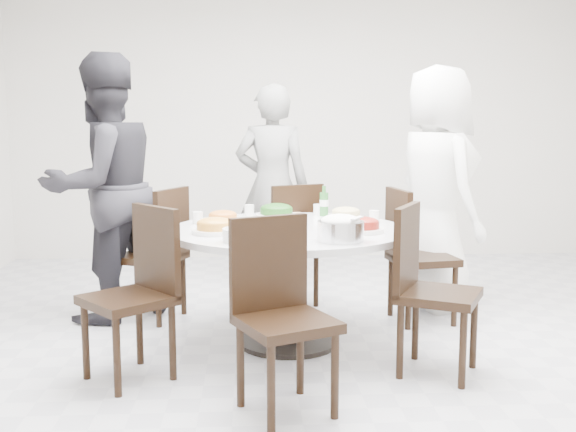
{
  "coord_description": "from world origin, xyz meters",
  "views": [
    {
      "loc": [
        -0.58,
        -3.99,
        1.41
      ],
      "look_at": [
        -0.33,
        0.23,
        0.82
      ],
      "focal_mm": 42.0,
      "sensor_mm": 36.0,
      "label": 1
    }
  ],
  "objects": [
    {
      "name": "chair_s",
      "position": [
        -0.4,
        -0.85,
        0.47
      ],
      "size": [
        0.56,
        0.56,
        0.95
      ],
      "primitive_type": "cube",
      "rotation": [
        0.0,
        0.0,
        6.72
      ],
      "color": "black",
      "rests_on": "floor"
    },
    {
      "name": "chair_nw",
      "position": [
        -1.29,
        0.8,
        0.47
      ],
      "size": [
        0.56,
        0.56,
        0.95
      ],
      "primitive_type": "cube",
      "rotation": [
        0.0,
        0.0,
        4.28
      ],
      "color": "black",
      "rests_on": "floor"
    },
    {
      "name": "soup_bowl",
      "position": [
        -0.61,
        -0.27,
        0.79
      ],
      "size": [
        0.24,
        0.24,
        0.07
      ],
      "primitive_type": "cylinder",
      "color": "white",
      "rests_on": "dining_table"
    },
    {
      "name": "diner_right",
      "position": [
        0.83,
        0.99,
        0.91
      ],
      "size": [
        0.82,
        1.03,
        1.83
      ],
      "primitive_type": "imported",
      "rotation": [
        0.0,
        0.0,
        1.87
      ],
      "color": "white",
      "rests_on": "floor"
    },
    {
      "name": "diner_middle",
      "position": [
        -0.38,
        1.73,
        0.86
      ],
      "size": [
        0.68,
        0.49,
        1.73
      ],
      "primitive_type": "imported",
      "rotation": [
        0.0,
        0.0,
        3.02
      ],
      "color": "black",
      "rests_on": "floor"
    },
    {
      "name": "chair_n",
      "position": [
        -0.29,
        1.13,
        0.47
      ],
      "size": [
        0.55,
        0.55,
        0.95
      ],
      "primitive_type": "cube",
      "rotation": [
        0.0,
        0.0,
        3.54
      ],
      "color": "black",
      "rests_on": "floor"
    },
    {
      "name": "dish_pale",
      "position": [
        0.07,
        0.48,
        0.78
      ],
      "size": [
        0.24,
        0.24,
        0.07
      ],
      "primitive_type": "cylinder",
      "color": "white",
      "rests_on": "dining_table"
    },
    {
      "name": "diner_left",
      "position": [
        -1.61,
        0.82,
        0.95
      ],
      "size": [
        1.16,
        1.16,
        1.89
      ],
      "primitive_type": "imported",
      "rotation": [
        0.0,
        0.0,
        3.93
      ],
      "color": "black",
      "rests_on": "floor"
    },
    {
      "name": "dish_orange",
      "position": [
        -0.75,
        0.36,
        0.78
      ],
      "size": [
        0.24,
        0.24,
        0.06
      ],
      "primitive_type": "cylinder",
      "color": "white",
      "rests_on": "dining_table"
    },
    {
      "name": "chopsticks",
      "position": [
        -0.33,
        0.81,
        0.76
      ],
      "size": [
        0.24,
        0.04,
        0.01
      ],
      "primitive_type": null,
      "color": "tan",
      "rests_on": "dining_table"
    },
    {
      "name": "floor",
      "position": [
        0.0,
        0.0,
        0.0
      ],
      "size": [
        6.0,
        6.0,
        0.01
      ],
      "primitive_type": "cube",
      "color": "silver",
      "rests_on": "ground"
    },
    {
      "name": "dining_table",
      "position": [
        -0.33,
        0.18,
        0.38
      ],
      "size": [
        1.5,
        1.5,
        0.75
      ],
      "primitive_type": "cylinder",
      "color": "silver",
      "rests_on": "floor"
    },
    {
      "name": "chair_se",
      "position": [
        0.48,
        -0.38,
        0.47
      ],
      "size": [
        0.57,
        0.57,
        0.95
      ],
      "primitive_type": "cube",
      "rotation": [
        0.0,
        0.0,
        7.36
      ],
      "color": "black",
      "rests_on": "floor"
    },
    {
      "name": "wall_back",
      "position": [
        0.0,
        3.0,
        1.4
      ],
      "size": [
        6.0,
        0.01,
        2.8
      ],
      "primitive_type": "cube",
      "color": "silver",
      "rests_on": "ground"
    },
    {
      "name": "chair_ne",
      "position": [
        0.64,
        0.62,
        0.47
      ],
      "size": [
        0.48,
        0.48,
        0.95
      ],
      "primitive_type": "cube",
      "rotation": [
        0.0,
        0.0,
        1.72
      ],
      "color": "black",
      "rests_on": "floor"
    },
    {
      "name": "rice_bowl",
      "position": [
        -0.07,
        -0.3,
        0.81
      ],
      "size": [
        0.26,
        0.26,
        0.11
      ],
      "primitive_type": "cylinder",
      "color": "silver",
      "rests_on": "dining_table"
    },
    {
      "name": "dish_redbrown",
      "position": [
        0.1,
        -0.01,
        0.78
      ],
      "size": [
        0.26,
        0.26,
        0.06
      ],
      "primitive_type": "cylinder",
      "color": "white",
      "rests_on": "dining_table"
    },
    {
      "name": "chair_sw",
      "position": [
        -1.25,
        -0.38,
        0.47
      ],
      "size": [
        0.59,
        0.59,
        0.95
      ],
      "primitive_type": "cube",
      "rotation": [
        0.0,
        0.0,
        5.42
      ],
      "color": "black",
      "rests_on": "floor"
    },
    {
      "name": "beverage_bottle",
      "position": [
        -0.05,
        0.72,
        0.86
      ],
      "size": [
        0.06,
        0.06,
        0.21
      ],
      "primitive_type": "cylinder",
      "color": "#2A6A2C",
      "rests_on": "dining_table"
    },
    {
      "name": "dish_greens",
      "position": [
        -0.39,
        0.66,
        0.79
      ],
      "size": [
        0.29,
        0.29,
        0.08
      ],
      "primitive_type": "cylinder",
      "color": "white",
      "rests_on": "dining_table"
    },
    {
      "name": "dish_tofu",
      "position": [
        -0.78,
        0.0,
        0.79
      ],
      "size": [
        0.28,
        0.28,
        0.07
      ],
      "primitive_type": "cylinder",
      "color": "white",
      "rests_on": "dining_table"
    },
    {
      "name": "tea_cups",
      "position": [
        -0.31,
        0.81,
        0.79
      ],
      "size": [
        0.07,
        0.07,
        0.08
      ],
      "primitive_type": "cylinder",
      "color": "white",
      "rests_on": "dining_table"
    }
  ]
}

